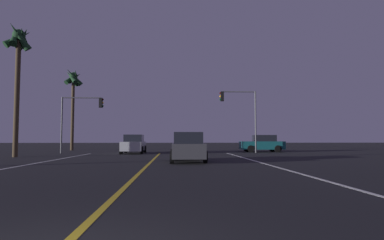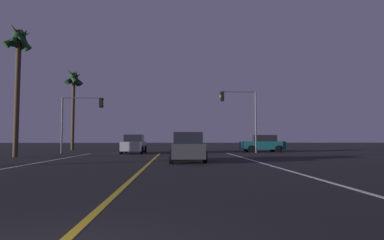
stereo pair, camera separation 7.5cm
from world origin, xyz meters
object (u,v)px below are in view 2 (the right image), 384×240
car_ahead_far (186,144)px  palm_tree_left_mid (19,51)px  car_crossing_side (263,144)px  palm_tree_left_far (74,85)px  traffic_light_near_right (239,107)px  street_lamp_right_near (377,13)px  traffic_light_near_left (83,111)px  car_lead_same_lane (187,147)px  car_oncoming (134,144)px

car_ahead_far → palm_tree_left_mid: size_ratio=0.43×
car_crossing_side → palm_tree_left_mid: bearing=20.9°
car_ahead_far → palm_tree_left_far: (-12.99, 6.65, 6.81)m
traffic_light_near_right → street_lamp_right_near: street_lamp_right_near is taller
car_crossing_side → traffic_light_near_left: traffic_light_near_left is taller
palm_tree_left_mid → traffic_light_near_left: bearing=61.2°
traffic_light_near_left → street_lamp_right_near: bearing=-53.1°
car_crossing_side → car_ahead_far: (-7.71, -0.86, 0.00)m
car_lead_same_lane → traffic_light_near_right: size_ratio=0.74×
street_lamp_right_near → palm_tree_left_mid: (-18.03, 14.21, 2.49)m
car_oncoming → street_lamp_right_near: (10.21, -19.62, 4.49)m
car_oncoming → palm_tree_left_far: size_ratio=0.45×
street_lamp_right_near → car_lead_same_lane: bearing=-57.4°
car_crossing_side → palm_tree_left_far: palm_tree_left_far is taller
car_lead_same_lane → palm_tree_left_mid: 15.12m
car_ahead_far → car_oncoming: bearing=107.4°
traffic_light_near_right → street_lamp_right_near: size_ratio=0.70×
traffic_light_near_left → street_lamp_right_near: (14.91, -19.86, 1.44)m
palm_tree_left_far → street_lamp_right_near: bearing=-56.6°
traffic_light_near_right → palm_tree_left_mid: palm_tree_left_mid is taller
traffic_light_near_left → palm_tree_left_far: palm_tree_left_far is taller
traffic_light_near_right → traffic_light_near_left: size_ratio=1.13×
car_lead_same_lane → palm_tree_left_far: bearing=33.8°
traffic_light_near_right → palm_tree_left_mid: bearing=17.8°
car_oncoming → palm_tree_left_mid: size_ratio=0.43×
car_crossing_side → palm_tree_left_far: 22.55m
car_crossing_side → street_lamp_right_near: size_ratio=0.52×
car_ahead_far → palm_tree_left_far: size_ratio=0.45×
palm_tree_left_mid → traffic_light_near_right: bearing=17.8°
car_crossing_side → car_ahead_far: 7.76m
palm_tree_left_far → car_lead_same_lane: bearing=-56.2°
car_crossing_side → traffic_light_near_left: (-17.27, -2.14, 3.05)m
car_lead_same_lane → traffic_light_near_left: size_ratio=0.84×
traffic_light_near_right → car_crossing_side: bearing=-142.8°
car_ahead_far → traffic_light_near_left: 10.12m
car_lead_same_lane → traffic_light_near_right: traffic_light_near_right is taller
palm_tree_left_mid → palm_tree_left_far: bearing=91.3°
street_lamp_right_near → traffic_light_near_right: bearing=-88.7°
car_crossing_side → street_lamp_right_near: (-2.36, -22.00, 4.49)m
palm_tree_left_mid → palm_tree_left_far: 13.58m
palm_tree_left_mid → car_lead_same_lane: bearing=-23.2°
car_crossing_side → palm_tree_left_mid: 22.91m
car_oncoming → traffic_light_near_left: bearing=-92.9°
car_ahead_far → palm_tree_left_far: 16.10m
car_lead_same_lane → palm_tree_left_far: (-12.64, 18.87, 6.81)m
car_lead_same_lane → street_lamp_right_near: size_ratio=0.52×
car_ahead_far → traffic_light_near_right: traffic_light_near_right is taller
traffic_light_near_left → palm_tree_left_far: size_ratio=0.54×
palm_tree_left_mid → palm_tree_left_far: size_ratio=1.04×
traffic_light_near_right → palm_tree_left_far: (-17.88, 7.93, 3.32)m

